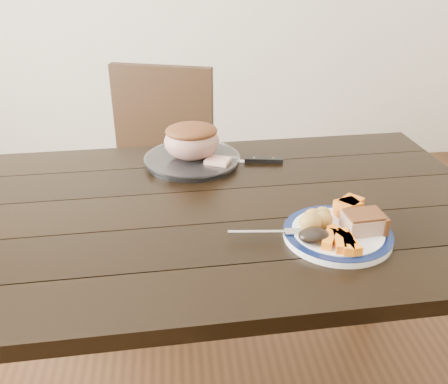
{
  "coord_description": "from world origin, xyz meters",
  "views": [
    {
      "loc": [
        -0.04,
        -1.15,
        1.38
      ],
      "look_at": [
        0.08,
        -0.02,
        0.8
      ],
      "focal_mm": 40.0,
      "sensor_mm": 36.0,
      "label": 1
    }
  ],
  "objects": [
    {
      "name": "roasted_potatoes",
      "position": [
        0.28,
        -0.16,
        0.79
      ],
      "size": [
        0.09,
        0.09,
        0.05
      ],
      "color": "gold",
      "rests_on": "dinner_plate"
    },
    {
      "name": "fork",
      "position": [
        0.18,
        -0.18,
        0.77
      ],
      "size": [
        0.18,
        0.03,
        0.0
      ],
      "rotation": [
        0.0,
        0.0,
        -0.09
      ],
      "color": "silver",
      "rests_on": "dinner_plate"
    },
    {
      "name": "dark_mushroom",
      "position": [
        0.26,
        -0.23,
        0.79
      ],
      "size": [
        0.07,
        0.05,
        0.03
      ],
      "primitive_type": "ellipsoid",
      "color": "black",
      "rests_on": "dinner_plate"
    },
    {
      "name": "pumpkin_wedges",
      "position": [
        0.38,
        -0.11,
        0.79
      ],
      "size": [
        0.08,
        0.08,
        0.04
      ],
      "color": "orange",
      "rests_on": "dinner_plate"
    },
    {
      "name": "carving_knife",
      "position": [
        0.2,
        0.27,
        0.76
      ],
      "size": [
        0.32,
        0.07,
        0.01
      ],
      "rotation": [
        0.0,
        0.0,
        -0.16
      ],
      "color": "silver",
      "rests_on": "dining_table"
    },
    {
      "name": "dinner_plate",
      "position": [
        0.33,
        -0.18,
        0.76
      ],
      "size": [
        0.25,
        0.25,
        0.02
      ],
      "primitive_type": "cylinder",
      "color": "white",
      "rests_on": "dining_table"
    },
    {
      "name": "plate_rim",
      "position": [
        0.33,
        -0.18,
        0.77
      ],
      "size": [
        0.25,
        0.25,
        0.02
      ],
      "primitive_type": "torus",
      "color": "#0C173D",
      "rests_on": "dinner_plate"
    },
    {
      "name": "cut_slice",
      "position": [
        0.09,
        0.23,
        0.78
      ],
      "size": [
        0.09,
        0.08,
        0.02
      ],
      "primitive_type": "cube",
      "rotation": [
        0.0,
        0.0,
        -0.44
      ],
      "color": "tan",
      "rests_on": "serving_platter"
    },
    {
      "name": "pork_slice",
      "position": [
        0.39,
        -0.19,
        0.79
      ],
      "size": [
        0.09,
        0.08,
        0.04
      ],
      "primitive_type": "cube",
      "rotation": [
        0.0,
        0.0,
        0.09
      ],
      "color": "tan",
      "rests_on": "dinner_plate"
    },
    {
      "name": "dining_table",
      "position": [
        0.0,
        0.0,
        0.66
      ],
      "size": [
        1.64,
        0.97,
        0.75
      ],
      "rotation": [
        0.0,
        0.0,
        0.05
      ],
      "color": "black",
      "rests_on": "ground"
    },
    {
      "name": "carrot_batons",
      "position": [
        0.32,
        -0.24,
        0.78
      ],
      "size": [
        0.08,
        0.11,
        0.02
      ],
      "color": "orange",
      "rests_on": "dinner_plate"
    },
    {
      "name": "serving_platter",
      "position": [
        0.01,
        0.29,
        0.76
      ],
      "size": [
        0.29,
        0.29,
        0.02
      ],
      "primitive_type": "cylinder",
      "color": "white",
      "rests_on": "dining_table"
    },
    {
      "name": "chair_far",
      "position": [
        -0.12,
        0.73,
        0.52
      ],
      "size": [
        0.53,
        0.54,
        0.93
      ],
      "rotation": [
        0.0,
        0.0,
        2.84
      ],
      "color": "black",
      "rests_on": "ground"
    },
    {
      "name": "roast_joint",
      "position": [
        0.01,
        0.29,
        0.82
      ],
      "size": [
        0.17,
        0.15,
        0.11
      ],
      "primitive_type": "ellipsoid",
      "color": "#A67365",
      "rests_on": "serving_platter"
    }
  ]
}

